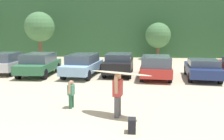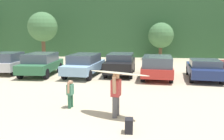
# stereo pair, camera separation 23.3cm
# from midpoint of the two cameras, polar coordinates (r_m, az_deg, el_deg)

# --- Properties ---
(hillside_ridge) EXTENTS (108.00, 12.00, 8.48)m
(hillside_ridge) POSITION_cam_midpoint_polar(r_m,az_deg,el_deg) (33.65, 2.84, 11.36)
(hillside_ridge) COLOR #2D5633
(hillside_ridge) RESTS_ON ground_plane
(tree_center_left) EXTENTS (3.03, 3.03, 4.96)m
(tree_center_left) POSITION_cam_midpoint_polar(r_m,az_deg,el_deg) (26.03, -17.08, 9.72)
(tree_center_left) COLOR brown
(tree_center_left) RESTS_ON ground_plane
(tree_ridge_back) EXTENTS (2.68, 2.68, 3.91)m
(tree_ridge_back) POSITION_cam_midpoint_polar(r_m,az_deg,el_deg) (26.13, 10.64, 8.06)
(tree_ridge_back) COLOR brown
(tree_ridge_back) RESTS_ON ground_plane
(parked_car_silver) EXTENTS (2.01, 3.97, 1.54)m
(parked_car_silver) POSITION_cam_midpoint_polar(r_m,az_deg,el_deg) (19.05, -23.93, 1.67)
(parked_car_silver) COLOR silver
(parked_car_silver) RESTS_ON ground_plane
(parked_car_forest_green) EXTENTS (2.03, 4.22, 1.54)m
(parked_car_forest_green) POSITION_cam_midpoint_polar(r_m,az_deg,el_deg) (17.44, -17.32, 1.47)
(parked_car_forest_green) COLOR #2D6642
(parked_car_forest_green) RESTS_ON ground_plane
(parked_car_sky_blue) EXTENTS (2.29, 4.51, 1.51)m
(parked_car_sky_blue) POSITION_cam_midpoint_polar(r_m,az_deg,el_deg) (16.53, -7.36, 1.34)
(parked_car_sky_blue) COLOR #84ADD1
(parked_car_sky_blue) RESTS_ON ground_plane
(parked_car_black) EXTENTS (2.00, 4.15, 1.49)m
(parked_car_black) POSITION_cam_midpoint_polar(r_m,az_deg,el_deg) (16.96, 1.25, 1.60)
(parked_car_black) COLOR black
(parked_car_black) RESTS_ON ground_plane
(parked_car_red) EXTENTS (2.20, 4.74, 1.52)m
(parked_car_red) POSITION_cam_midpoint_polar(r_m,az_deg,el_deg) (15.87, 9.93, 0.89)
(parked_car_red) COLOR #B72D28
(parked_car_red) RESTS_ON ground_plane
(parked_car_navy) EXTENTS (2.33, 4.36, 1.30)m
(parked_car_navy) POSITION_cam_midpoint_polar(r_m,az_deg,el_deg) (16.42, 20.27, 0.36)
(parked_car_navy) COLOR navy
(parked_car_navy) RESTS_ON ground_plane
(person_adult) EXTENTS (0.36, 0.63, 1.63)m
(person_adult) POSITION_cam_midpoint_polar(r_m,az_deg,el_deg) (8.68, 0.59, -5.27)
(person_adult) COLOR #4C4C51
(person_adult) RESTS_ON ground_plane
(person_child) EXTENTS (0.26, 0.44, 1.15)m
(person_child) POSITION_cam_midpoint_polar(r_m,az_deg,el_deg) (9.85, -10.36, -5.27)
(person_child) COLOR #26593F
(person_child) RESTS_ON ground_plane
(surfboard_cream) EXTENTS (2.41, 1.52, 0.16)m
(surfboard_cream) POSITION_cam_midpoint_polar(r_m,az_deg,el_deg) (8.50, 1.20, -0.73)
(surfboard_cream) COLOR beige
(backpack_dropped) EXTENTS (0.24, 0.34, 0.45)m
(backpack_dropped) POSITION_cam_midpoint_polar(r_m,az_deg,el_deg) (7.59, 3.87, -13.03)
(backpack_dropped) COLOR black
(backpack_dropped) RESTS_ON ground_plane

